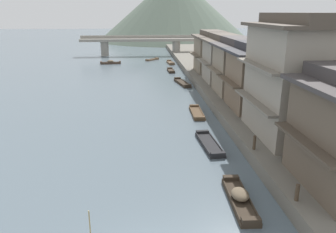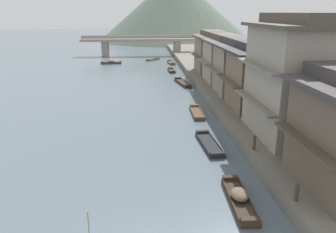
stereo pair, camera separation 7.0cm
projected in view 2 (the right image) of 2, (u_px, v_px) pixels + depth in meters
riverbank_right at (267, 87)px, 43.02m from camera, size 18.00×110.00×0.90m
boat_moored_nearest at (209, 144)px, 25.15m from camera, size 1.46×4.90×0.43m
boat_moored_second at (197, 113)px, 32.99m from camera, size 1.16×4.53×0.38m
boat_moored_third at (171, 71)px, 56.62m from camera, size 1.12×3.95×0.40m
boat_moored_far at (183, 83)px, 46.72m from camera, size 1.92×5.62×0.49m
boat_midriver_drifting at (153, 60)px, 69.91m from camera, size 2.96×3.30×0.38m
boat_midriver_upstream at (111, 63)px, 64.80m from camera, size 4.05×1.31×0.76m
boat_upstream_distant at (171, 63)px, 65.12m from camera, size 1.33×4.21×0.51m
boat_crossing_west at (239, 198)px, 17.60m from camera, size 1.16×4.57×0.76m
house_waterfront_second at (294, 78)px, 23.66m from camera, size 6.07×8.35×8.74m
house_waterfront_tall at (257, 77)px, 30.93m from camera, size 5.70×6.60×6.14m
house_waterfront_narrow at (238, 66)px, 37.04m from camera, size 5.77×6.38×6.14m
house_waterfront_far at (224, 58)px, 43.35m from camera, size 5.66×6.95×6.14m
house_waterfront_end at (213, 52)px, 50.53m from camera, size 5.92×7.04×6.14m
mooring_post_dock_near at (297, 193)px, 16.09m from camera, size 0.20×0.20×0.87m
mooring_post_dock_mid at (254, 143)px, 22.14m from camera, size 0.20×0.20×0.95m
stone_bridge at (141, 42)px, 76.63m from camera, size 27.53×2.40×4.54m
hill_far_west at (175, 7)px, 116.19m from camera, size 53.39×53.39×22.50m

